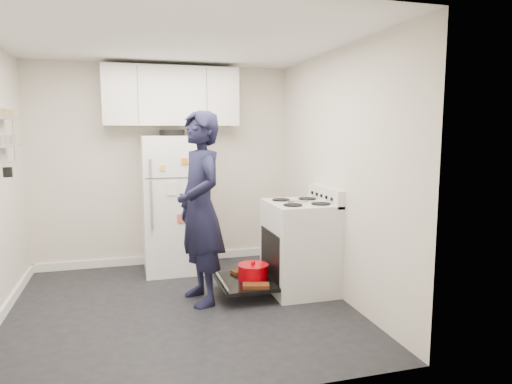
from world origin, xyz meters
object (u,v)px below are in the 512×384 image
object	(u,v)px
open_oven_door	(249,277)
person	(200,208)
electric_range	(299,247)
refrigerator	(174,203)

from	to	relation	value
open_oven_door	person	bearing A→B (deg)	-176.59
electric_range	refrigerator	xyz separation A→B (m)	(-1.19, 1.10, 0.35)
person	electric_range	bearing A→B (deg)	80.28
refrigerator	person	xyz separation A→B (m)	(0.14, -1.13, 0.12)
open_oven_door	refrigerator	bearing A→B (deg)	120.25
open_oven_door	refrigerator	world-z (taller)	refrigerator
refrigerator	electric_range	bearing A→B (deg)	-42.78
electric_range	open_oven_door	bearing A→B (deg)	-179.70
open_oven_door	person	distance (m)	0.90
electric_range	open_oven_door	world-z (taller)	electric_range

